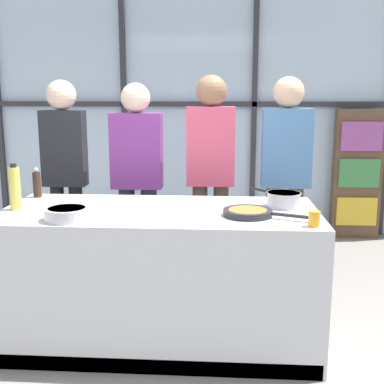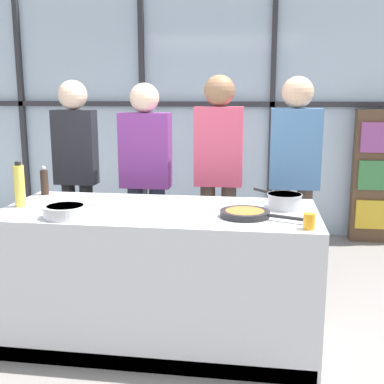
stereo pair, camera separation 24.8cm
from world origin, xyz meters
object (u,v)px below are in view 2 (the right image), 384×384
(spectator_far_left, at_px, (76,164))
(spectator_far_right, at_px, (295,170))
(saucepan, at_px, (284,201))
(juice_glass_near, at_px, (309,221))
(white_plate, at_px, (105,201))
(pepper_grinder, at_px, (44,182))
(frying_pan, at_px, (246,213))
(oil_bottle, at_px, (19,185))
(mixing_bowl, at_px, (65,211))
(spectator_center_left, at_px, (146,172))
(spectator_center_right, at_px, (219,167))

(spectator_far_left, xyz_separation_m, spectator_far_right, (1.86, -0.00, -0.01))
(saucepan, height_order, juice_glass_near, saucepan)
(white_plate, bearing_deg, saucepan, -1.41)
(saucepan, relative_size, juice_glass_near, 3.91)
(saucepan, height_order, pepper_grinder, pepper_grinder)
(spectator_far_right, distance_m, frying_pan, 1.12)
(saucepan, relative_size, oil_bottle, 1.16)
(juice_glass_near, bearing_deg, mixing_bowl, 177.69)
(spectator_far_left, bearing_deg, spectator_center_left, -180.00)
(frying_pan, height_order, oil_bottle, oil_bottle)
(white_plate, bearing_deg, pepper_grinder, 161.29)
(spectator_far_left, xyz_separation_m, mixing_bowl, (0.41, -1.23, -0.11))
(spectator_center_left, bearing_deg, mixing_bowl, 80.40)
(spectator_far_right, relative_size, pepper_grinder, 8.18)
(frying_pan, relative_size, white_plate, 2.01)
(spectator_center_right, bearing_deg, frying_pan, 104.07)
(spectator_center_left, distance_m, mixing_bowl, 1.25)
(mixing_bowl, xyz_separation_m, pepper_grinder, (-0.43, 0.63, 0.06))
(spectator_center_left, height_order, white_plate, spectator_center_left)
(frying_pan, bearing_deg, spectator_far_left, 144.85)
(spectator_far_right, bearing_deg, mixing_bowl, 40.31)
(spectator_center_left, height_order, oil_bottle, spectator_center_left)
(spectator_far_left, bearing_deg, white_plate, 123.34)
(oil_bottle, bearing_deg, white_plate, 22.88)
(spectator_far_right, relative_size, juice_glass_near, 19.84)
(spectator_center_left, height_order, frying_pan, spectator_center_left)
(frying_pan, xyz_separation_m, oil_bottle, (-1.51, 0.07, 0.12))
(oil_bottle, distance_m, juice_glass_near, 1.89)
(spectator_center_left, relative_size, spectator_far_right, 0.97)
(frying_pan, bearing_deg, oil_bottle, 177.40)
(spectator_far_left, relative_size, frying_pan, 3.36)
(spectator_far_right, height_order, white_plate, spectator_far_right)
(spectator_center_left, xyz_separation_m, juice_glass_near, (1.24, -1.29, -0.05))
(spectator_far_left, distance_m, spectator_far_right, 1.86)
(frying_pan, xyz_separation_m, saucepan, (0.24, 0.25, 0.03))
(mixing_bowl, xyz_separation_m, juice_glass_near, (1.45, -0.06, 0.01))
(mixing_bowl, height_order, pepper_grinder, pepper_grinder)
(spectator_center_right, relative_size, saucepan, 5.11)
(spectator_center_left, relative_size, pepper_grinder, 7.96)
(frying_pan, bearing_deg, spectator_center_left, 129.87)
(saucepan, distance_m, pepper_grinder, 1.77)
(mixing_bowl, distance_m, pepper_grinder, 0.76)
(frying_pan, distance_m, white_plate, 1.04)
(pepper_grinder, bearing_deg, white_plate, -18.71)
(frying_pan, xyz_separation_m, pepper_grinder, (-1.52, 0.46, 0.08))
(spectator_center_left, xyz_separation_m, spectator_center_right, (0.62, 0.00, 0.06))
(spectator_center_left, relative_size, juice_glass_near, 19.31)
(juice_glass_near, bearing_deg, pepper_grinder, 159.85)
(white_plate, height_order, juice_glass_near, juice_glass_near)
(spectator_center_right, xyz_separation_m, oil_bottle, (-1.24, -0.99, -0.01))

